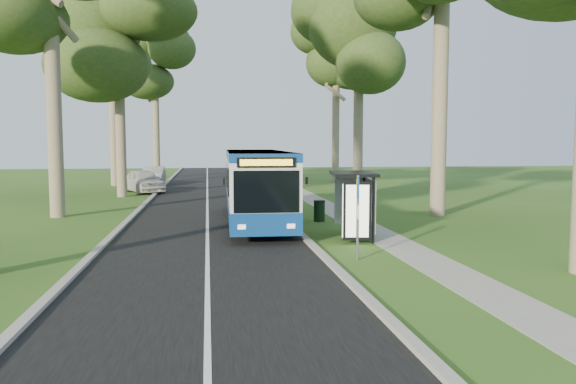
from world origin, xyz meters
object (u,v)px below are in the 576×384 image
bus (256,186)px  bus_shelter (359,193)px  bus_stop_sign (358,208)px  litter_bin (319,211)px  car_white (143,181)px  car_silver (154,176)px

bus → bus_shelter: (3.31, -4.97, 0.08)m
bus_stop_sign → litter_bin: bus_stop_sign is taller
car_white → car_silver: car_white is taller
bus → bus_shelter: bearing=-54.8°
bus → car_white: 17.32m
bus_stop_sign → litter_bin: (0.54, 8.40, -1.11)m
car_white → litter_bin: bearing=-83.3°
car_white → car_silver: bearing=65.8°
bus_stop_sign → bus_shelter: 3.66m
bus → car_silver: (-6.53, 22.97, -0.85)m
car_silver → bus_shelter: bearing=-70.3°
bus_shelter → car_silver: size_ratio=0.64×
bus_shelter → car_white: bus_shelter is taller
litter_bin → bus_stop_sign: bearing=-93.6°
car_silver → litter_bin: bearing=-67.6°
bus_shelter → litter_bin: (-0.48, 4.88, -1.23)m
bus_shelter → car_white: (-9.91, 20.97, -0.87)m
bus_stop_sign → car_silver: size_ratio=0.54×
litter_bin → car_white: car_white is taller
bus_shelter → car_white: size_ratio=0.62×
car_white → car_silver: (0.07, 6.97, -0.05)m
bus_shelter → litter_bin: bus_shelter is taller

